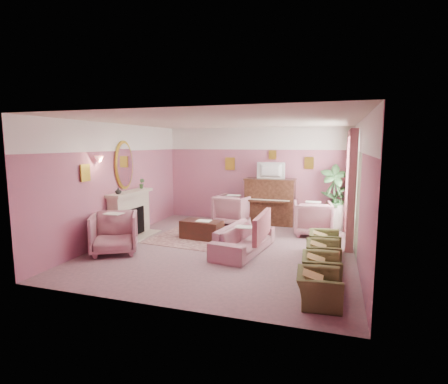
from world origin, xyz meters
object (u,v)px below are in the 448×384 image
(floral_armchair_left, at_px, (233,208))
(olive_chair_c, at_px, (323,250))
(olive_chair_b, at_px, (321,265))
(television, at_px, (270,169))
(floral_armchair_front, at_px, (114,231))
(olive_chair_d, at_px, (324,239))
(piano, at_px, (270,202))
(floral_armchair_right, at_px, (313,216))
(sofa, at_px, (244,234))
(olive_chair_a, at_px, (319,283))
(side_table, at_px, (336,216))
(coffee_table, at_px, (202,230))

(floral_armchair_left, relative_size, olive_chair_c, 1.31)
(olive_chair_b, relative_size, olive_chair_c, 1.00)
(television, xyz_separation_m, floral_armchair_front, (-2.68, -3.67, -1.12))
(floral_armchair_left, relative_size, olive_chair_d, 1.31)
(piano, xyz_separation_m, floral_armchair_left, (-0.99, -0.40, -0.17))
(floral_armchair_right, bearing_deg, television, 146.35)
(floral_armchair_right, bearing_deg, sofa, -124.08)
(olive_chair_a, height_order, olive_chair_d, same)
(floral_armchair_left, bearing_deg, olive_chair_a, -59.96)
(piano, height_order, side_table, piano)
(floral_armchair_right, bearing_deg, piano, 144.81)
(floral_armchair_front, height_order, olive_chair_c, floral_armchair_front)
(floral_armchair_front, relative_size, side_table, 1.37)
(olive_chair_a, bearing_deg, coffee_table, 136.29)
(floral_armchair_left, height_order, olive_chair_a, floral_armchair_left)
(coffee_table, bearing_deg, side_table, 33.07)
(television, distance_m, sofa, 3.04)
(television, bearing_deg, piano, 90.00)
(floral_armchair_front, bearing_deg, coffee_table, 49.27)
(olive_chair_a, height_order, olive_chair_c, same)
(coffee_table, relative_size, olive_chair_a, 1.37)
(floral_armchair_right, distance_m, olive_chair_b, 3.21)
(floral_armchair_front, relative_size, olive_chair_b, 1.31)
(sofa, relative_size, floral_armchair_front, 2.02)
(piano, distance_m, side_table, 1.85)
(floral_armchair_left, xyz_separation_m, olive_chair_b, (2.60, -3.68, -0.16))
(television, height_order, floral_armchair_left, television)
(floral_armchair_front, bearing_deg, olive_chair_c, 6.12)
(olive_chair_a, bearing_deg, piano, 108.18)
(floral_armchair_left, bearing_deg, floral_armchair_right, -12.27)
(piano, xyz_separation_m, olive_chair_b, (1.61, -4.08, -0.33))
(olive_chair_a, distance_m, olive_chair_d, 2.46)
(floral_armchair_left, distance_m, floral_armchair_front, 3.72)
(floral_armchair_left, distance_m, olive_chair_d, 3.31)
(olive_chair_d, bearing_deg, floral_armchair_right, 102.60)
(olive_chair_b, bearing_deg, sofa, 143.23)
(piano, bearing_deg, olive_chair_a, -71.82)
(floral_armchair_left, distance_m, olive_chair_a, 5.20)
(floral_armchair_left, relative_size, floral_armchair_right, 1.00)
(olive_chair_a, distance_m, side_table, 4.82)
(olive_chair_c, distance_m, olive_chair_d, 0.82)
(side_table, bearing_deg, floral_armchair_front, -141.09)
(piano, bearing_deg, olive_chair_c, -63.73)
(coffee_table, relative_size, floral_armchair_left, 1.04)
(coffee_table, bearing_deg, floral_armchair_left, 79.78)
(floral_armchair_left, bearing_deg, olive_chair_c, -47.69)
(coffee_table, xyz_separation_m, olive_chair_d, (2.91, -0.32, 0.09))
(television, bearing_deg, floral_armchair_left, -160.60)
(olive_chair_d, bearing_deg, television, 123.97)
(olive_chair_b, bearing_deg, floral_armchair_right, 96.19)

